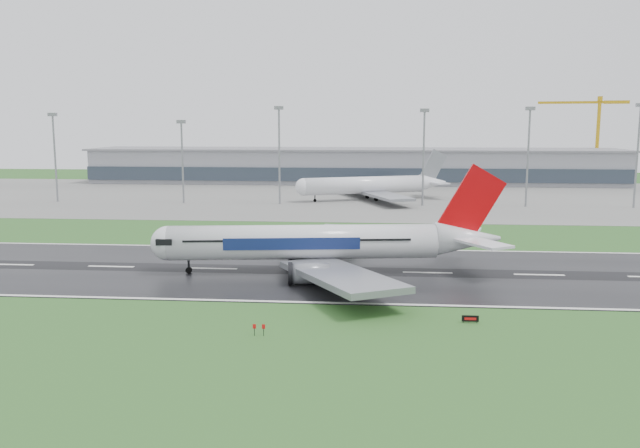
{
  "coord_description": "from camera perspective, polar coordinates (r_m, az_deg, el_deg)",
  "views": [
    {
      "loc": [
        10.28,
        -117.49,
        27.12
      ],
      "look_at": [
        -0.87,
        12.0,
        7.0
      ],
      "focal_mm": 36.43,
      "sensor_mm": 36.0,
      "label": 1
    }
  ],
  "objects": [
    {
      "name": "floodmast_3",
      "position": [
        218.37,
        9.07,
        5.62
      ],
      "size": [
        0.64,
        0.64,
        30.85
      ],
      "primitive_type": "cylinder",
      "color": "gray",
      "rests_on": "ground"
    },
    {
      "name": "tower_crane",
      "position": [
        334.09,
        23.19,
        6.88
      ],
      "size": [
        40.02,
        9.21,
        40.09
      ],
      "primitive_type": null,
      "rotation": [
        0.0,
        0.0,
        -0.18
      ],
      "color": "#CC9611",
      "rests_on": "ground"
    },
    {
      "name": "main_airliner",
      "position": [
        118.32,
        0.69,
        0.27
      ],
      "size": [
        71.71,
        69.09,
        18.94
      ],
      "primitive_type": null,
      "rotation": [
        0.0,
        0.0,
        0.13
      ],
      "color": "silver",
      "rests_on": "runway"
    },
    {
      "name": "floodmast_5",
      "position": [
        233.34,
        26.09,
        5.23
      ],
      "size": [
        0.64,
        0.64,
        32.4
      ],
      "primitive_type": "cylinder",
      "color": "gray",
      "rests_on": "ground"
    },
    {
      "name": "runway",
      "position": [
        121.01,
        -0.08,
        -4.13
      ],
      "size": [
        400.0,
        45.0,
        0.1
      ],
      "primitive_type": "cube",
      "color": "black",
      "rests_on": "ground"
    },
    {
      "name": "runway_sign",
      "position": [
        92.54,
        13.06,
        -8.14
      ],
      "size": [
        2.31,
        0.48,
        1.04
      ],
      "primitive_type": null,
      "rotation": [
        0.0,
        0.0,
        -0.1
      ],
      "color": "black",
      "rests_on": "ground"
    },
    {
      "name": "floodmast_4",
      "position": [
        223.34,
        17.79,
        5.45
      ],
      "size": [
        0.64,
        0.64,
        31.39
      ],
      "primitive_type": "cylinder",
      "color": "gray",
      "rests_on": "ground"
    },
    {
      "name": "apron",
      "position": [
        244.22,
        2.48,
        2.42
      ],
      "size": [
        400.0,
        130.0,
        0.08
      ],
      "primitive_type": "cube",
      "color": "slate",
      "rests_on": "ground"
    },
    {
      "name": "terminal",
      "position": [
        303.3,
        2.98,
        5.08
      ],
      "size": [
        240.0,
        36.0,
        15.0
      ],
      "primitive_type": "cube",
      "color": "gray",
      "rests_on": "ground"
    },
    {
      "name": "floodmast_2",
      "position": [
        220.2,
        -3.59,
        5.86
      ],
      "size": [
        0.64,
        0.64,
        31.77
      ],
      "primitive_type": "cylinder",
      "color": "gray",
      "rests_on": "ground"
    },
    {
      "name": "floodmast_1",
      "position": [
        227.69,
        -11.98,
        5.2
      ],
      "size": [
        0.64,
        0.64,
        27.2
      ],
      "primitive_type": "cylinder",
      "color": "gray",
      "rests_on": "ground"
    },
    {
      "name": "parked_airliner",
      "position": [
        233.03,
        4.45,
        4.23
      ],
      "size": [
        74.82,
        72.58,
        17.19
      ],
      "primitive_type": null,
      "rotation": [
        0.0,
        0.0,
        0.38
      ],
      "color": "silver",
      "rests_on": "apron"
    },
    {
      "name": "floodmast_0",
      "position": [
        244.62,
        -22.24,
        5.27
      ],
      "size": [
        0.64,
        0.64,
        29.67
      ],
      "primitive_type": "cylinder",
      "color": "gray",
      "rests_on": "ground"
    },
    {
      "name": "ground",
      "position": [
        121.02,
        -0.08,
        -4.15
      ],
      "size": [
        520.0,
        520.0,
        0.0
      ],
      "primitive_type": "plane",
      "color": "#24521E",
      "rests_on": "ground"
    }
  ]
}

